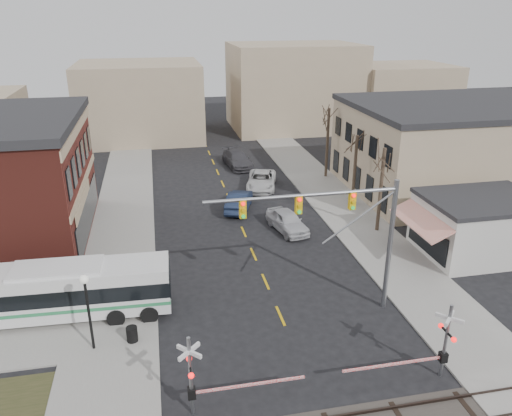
{
  "coord_description": "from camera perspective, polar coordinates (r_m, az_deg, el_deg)",
  "views": [
    {
      "loc": [
        -6.33,
        -21.78,
        16.62
      ],
      "look_at": [
        0.25,
        10.29,
        3.5
      ],
      "focal_mm": 35.0,
      "sensor_mm": 36.0,
      "label": 1
    }
  ],
  "objects": [
    {
      "name": "ground",
      "position": [
        28.12,
        3.84,
        -14.45
      ],
      "size": [
        160.0,
        160.0,
        0.0
      ],
      "primitive_type": "plane",
      "color": "black",
      "rests_on": "ground"
    },
    {
      "name": "car_b",
      "position": [
        44.02,
        -1.96,
        0.83
      ],
      "size": [
        3.34,
        5.41,
        1.68
      ],
      "primitive_type": "imported",
      "rotation": [
        0.0,
        0.0,
        2.81
      ],
      "color": "#162138",
      "rests_on": "ground"
    },
    {
      "name": "tree_east_a",
      "position": [
        39.95,
        14.06,
        1.99
      ],
      "size": [
        0.28,
        0.28,
        6.75
      ],
      "color": "#382B21",
      "rests_on": "sidewalk_east"
    },
    {
      "name": "car_c",
      "position": [
        49.4,
        0.63,
        3.18
      ],
      "size": [
        4.17,
        6.34,
        1.62
      ],
      "primitive_type": "imported",
      "rotation": [
        0.0,
        0.0,
        -0.27
      ],
      "color": "silver",
      "rests_on": "ground"
    },
    {
      "name": "tree_east_c",
      "position": [
        52.43,
        8.15,
        7.38
      ],
      "size": [
        0.28,
        0.28,
        7.2
      ],
      "color": "#382B21",
      "rests_on": "sidewalk_east"
    },
    {
      "name": "tree_east_b",
      "position": [
        45.32,
        11.21,
        4.29
      ],
      "size": [
        0.28,
        0.28,
        6.3
      ],
      "color": "#382B21",
      "rests_on": "sidewalk_east"
    },
    {
      "name": "car_d",
      "position": [
        56.28,
        -2.12,
        5.56
      ],
      "size": [
        3.16,
        6.17,
        1.71
      ],
      "primitive_type": "imported",
      "rotation": [
        0.0,
        0.0,
        0.13
      ],
      "color": "#3D3C40",
      "rests_on": "ground"
    },
    {
      "name": "tan_building",
      "position": [
        51.97,
        22.02,
        6.49
      ],
      "size": [
        20.3,
        15.3,
        8.5
      ],
      "color": "tan",
      "rests_on": "ground"
    },
    {
      "name": "sidewalk_west",
      "position": [
        45.05,
        -14.79,
        -0.49
      ],
      "size": [
        5.0,
        60.0,
        0.12
      ],
      "primitive_type": "cube",
      "color": "gray",
      "rests_on": "ground"
    },
    {
      "name": "sidewalk_east",
      "position": [
        47.65,
        8.59,
        1.25
      ],
      "size": [
        5.0,
        60.0,
        0.12
      ],
      "primitive_type": "cube",
      "color": "gray",
      "rests_on": "ground"
    },
    {
      "name": "rr_crossing_west",
      "position": [
        22.71,
        -6.34,
        -18.51
      ],
      "size": [
        5.6,
        1.36,
        4.0
      ],
      "color": "gray",
      "rests_on": "ground"
    },
    {
      "name": "awning_shop",
      "position": [
        39.17,
        24.22,
        -1.85
      ],
      "size": [
        9.74,
        6.2,
        4.3
      ],
      "color": "beige",
      "rests_on": "ground"
    },
    {
      "name": "traffic_signal_mast",
      "position": [
        27.67,
        9.98,
        -1.58
      ],
      "size": [
        10.7,
        0.3,
        8.0
      ],
      "color": "gray",
      "rests_on": "ground"
    },
    {
      "name": "trash_bin",
      "position": [
        28.11,
        -13.99,
        -13.81
      ],
      "size": [
        0.6,
        0.6,
        0.84
      ],
      "primitive_type": "cylinder",
      "color": "black",
      "rests_on": "sidewalk_west"
    },
    {
      "name": "street_lamp",
      "position": [
        26.7,
        -18.79,
        -9.62
      ],
      "size": [
        0.44,
        0.44,
        4.32
      ],
      "color": "black",
      "rests_on": "sidewalk_west"
    },
    {
      "name": "car_a",
      "position": [
        39.92,
        3.6,
        -1.5
      ],
      "size": [
        2.94,
        5.18,
        1.66
      ],
      "primitive_type": "imported",
      "rotation": [
        0.0,
        0.0,
        0.21
      ],
      "color": "#B7B8BD",
      "rests_on": "ground"
    },
    {
      "name": "transit_bus",
      "position": [
        30.65,
        -21.47,
        -8.79
      ],
      "size": [
        12.37,
        3.16,
        3.16
      ],
      "color": "silver",
      "rests_on": "ground"
    },
    {
      "name": "pedestrian_far",
      "position": [
        33.17,
        -18.71,
        -7.74
      ],
      "size": [
        0.93,
        0.86,
        1.54
      ],
      "primitive_type": "imported",
      "rotation": [
        0.0,
        0.0,
        0.46
      ],
      "color": "#312F52",
      "rests_on": "sidewalk_west"
    },
    {
      "name": "pedestrian_near",
      "position": [
        30.63,
        -15.4,
        -9.86
      ],
      "size": [
        0.4,
        0.6,
        1.62
      ],
      "primitive_type": "imported",
      "rotation": [
        0.0,
        0.0,
        1.55
      ],
      "color": "#534342",
      "rests_on": "sidewalk_west"
    },
    {
      "name": "rr_crossing_east",
      "position": [
        25.79,
        20.02,
        -14.31
      ],
      "size": [
        5.6,
        1.36,
        4.0
      ],
      "color": "gray",
      "rests_on": "ground"
    }
  ]
}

